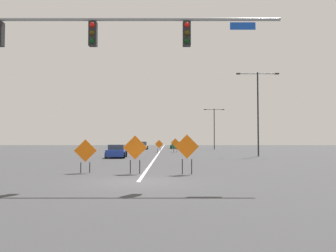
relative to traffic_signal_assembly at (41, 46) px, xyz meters
name	(u,v)px	position (x,y,z in m)	size (l,w,h in m)	color
ground	(137,182)	(4.19, 0.02, -5.82)	(202.46, 202.46, 0.00)	#38383A
road_centre_stripe	(161,148)	(4.19, 56.25, -5.81)	(0.16, 112.48, 0.01)	white
traffic_signal_assembly	(41,46)	(0.00, 0.00, 0.00)	(16.30, 0.44, 7.47)	gray
street_lamp_mid_left	(257,106)	(15.23, 22.34, -0.38)	(4.65, 0.24, 9.16)	black
street_lamp_far_right	(213,125)	(14.13, 49.21, -1.24)	(3.85, 0.24, 7.63)	black
construction_sign_median_near	(186,149)	(6.44, 3.27, -4.49)	(1.26, 0.14, 2.07)	orange
construction_sign_left_shoulder	(174,143)	(6.49, 34.29, -4.53)	(1.24, 0.06, 2.01)	orange
construction_sign_right_lane	(158,145)	(4.16, 34.36, -4.71)	(1.18, 0.28, 1.79)	orange
construction_sign_right_shoulder	(84,152)	(0.95, 4.05, -4.69)	(1.23, 0.13, 1.82)	orange
construction_sign_left_lane	(134,149)	(3.70, 3.59, -4.53)	(1.29, 0.12, 2.03)	orange
car_green_far	(175,145)	(6.99, 55.14, -5.17)	(2.17, 4.36, 1.40)	#196B38
car_silver_mid	(141,146)	(0.57, 49.65, -5.13)	(2.17, 3.96, 1.45)	#B7BABF
car_blue_passing	(116,151)	(0.25, 19.95, -5.19)	(2.14, 4.44, 1.31)	#1E389E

